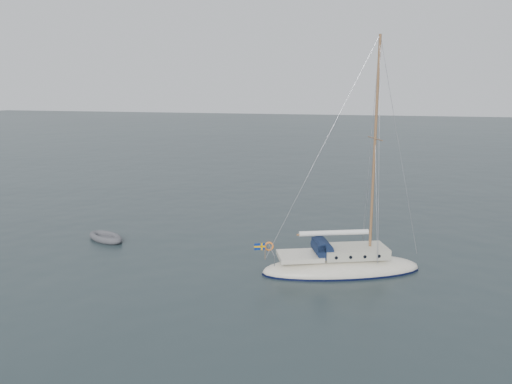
# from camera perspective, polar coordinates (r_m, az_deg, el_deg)

# --- Properties ---
(ground) EXTENTS (300.00, 300.00, 0.00)m
(ground) POSITION_cam_1_polar(r_m,az_deg,el_deg) (27.53, 3.38, -7.82)
(ground) COLOR black
(ground) RESTS_ON ground
(sailboat) EXTENTS (8.62, 2.58, 12.27)m
(sailboat) POSITION_cam_1_polar(r_m,az_deg,el_deg) (25.97, 9.80, -7.04)
(sailboat) COLOR white
(sailboat) RESTS_ON ground
(dinghy) EXTENTS (2.92, 1.32, 0.42)m
(dinghy) POSITION_cam_1_polar(r_m,az_deg,el_deg) (32.31, -16.80, -4.98)
(dinghy) COLOR #4C4D52
(dinghy) RESTS_ON ground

